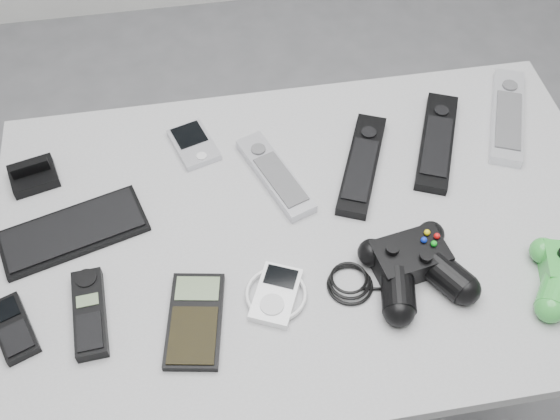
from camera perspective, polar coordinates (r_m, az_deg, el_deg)
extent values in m
cube|color=gray|center=(1.11, 2.67, -1.87)|extent=(1.06, 0.68, 0.03)
cylinder|color=black|center=(1.59, -17.28, -3.05)|extent=(0.03, 0.03, 0.68)
cylinder|color=black|center=(1.68, 16.49, 1.46)|extent=(0.03, 0.03, 0.68)
cube|color=black|center=(1.14, -17.56, -1.75)|extent=(0.25, 0.16, 0.01)
cube|color=black|center=(1.22, -20.81, 3.11)|extent=(0.09, 0.09, 0.04)
cube|color=#B6B6BE|center=(1.22, -7.53, 5.71)|extent=(0.09, 0.12, 0.02)
cube|color=#B6B6BE|center=(1.15, -0.44, 3.11)|extent=(0.12, 0.21, 0.02)
cube|color=black|center=(1.18, 7.15, 4.03)|extent=(0.14, 0.23, 0.02)
cube|color=black|center=(1.24, 13.52, 5.89)|extent=(0.15, 0.24, 0.02)
cube|color=silver|center=(1.33, 19.21, 7.82)|extent=(0.15, 0.25, 0.02)
cube|color=black|center=(1.07, -22.24, -9.47)|extent=(0.09, 0.12, 0.02)
cube|color=black|center=(1.04, -16.26, -8.60)|extent=(0.06, 0.15, 0.02)
cube|color=black|center=(1.00, -7.42, -9.48)|extent=(0.11, 0.17, 0.02)
cube|color=white|center=(1.02, -0.35, -7.33)|extent=(0.13, 0.13, 0.02)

